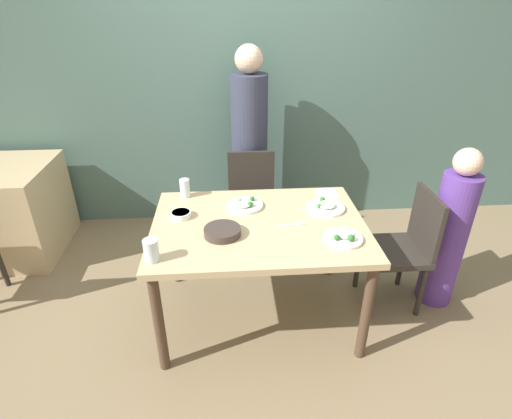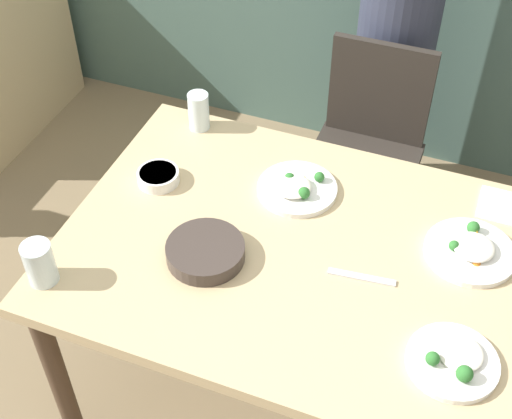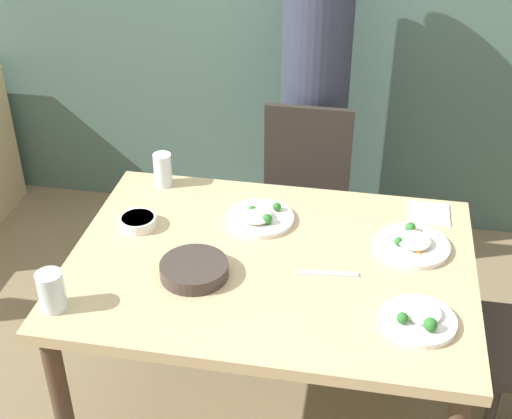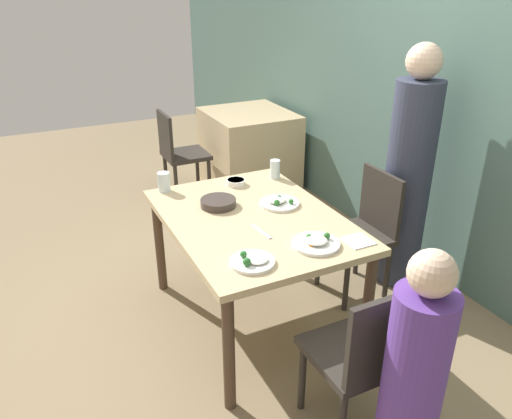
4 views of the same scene
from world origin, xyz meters
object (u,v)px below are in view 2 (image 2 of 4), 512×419
(person_adult, at_px, (397,35))
(plate_rice_adult, at_px, (297,188))
(bowl_curry, at_px, (205,251))
(glass_water_tall, at_px, (40,263))
(chair_adult_spot, at_px, (366,148))

(person_adult, relative_size, plate_rice_adult, 6.82)
(bowl_curry, bearing_deg, plate_rice_adult, 66.67)
(plate_rice_adult, distance_m, glass_water_tall, 0.76)
(chair_adult_spot, xyz_separation_m, person_adult, (-0.00, 0.33, 0.30))
(chair_adult_spot, xyz_separation_m, bowl_curry, (-0.23, -0.93, 0.28))
(chair_adult_spot, distance_m, plate_rice_adult, 0.66)
(chair_adult_spot, height_order, person_adult, person_adult)
(glass_water_tall, bearing_deg, plate_rice_adult, 47.62)
(chair_adult_spot, height_order, glass_water_tall, glass_water_tall)
(person_adult, bearing_deg, bowl_curry, -100.50)
(person_adult, distance_m, glass_water_tall, 1.59)
(person_adult, xyz_separation_m, plate_rice_adult, (-0.09, -0.92, -0.03))
(person_adult, bearing_deg, plate_rice_adult, -95.44)
(person_adult, xyz_separation_m, glass_water_tall, (-0.60, -1.48, 0.02))
(bowl_curry, height_order, glass_water_tall, glass_water_tall)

